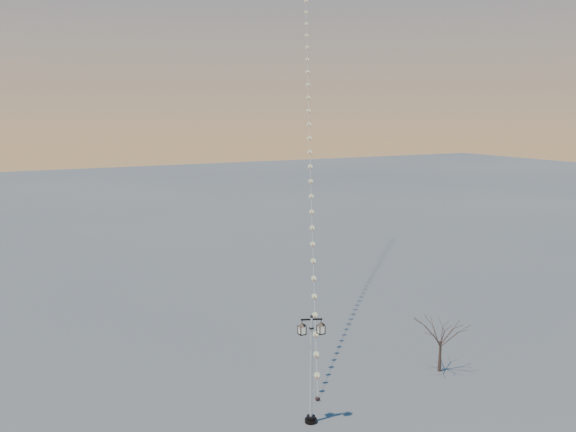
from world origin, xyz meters
TOP-DOWN VIEW (x-y plane):
  - ground at (0.00, 0.00)m, footprint 300.00×300.00m
  - street_lamp at (-2.18, 0.26)m, footprint 1.37×0.85m
  - bare_tree at (7.81, 2.01)m, footprint 2.12×2.12m
  - kite_train at (7.66, 18.23)m, footprint 17.30×32.79m

SIDE VIEW (x-z plane):
  - ground at x=0.00m, z-range 0.00..0.00m
  - bare_tree at x=7.81m, z-range 0.68..4.20m
  - street_lamp at x=-2.18m, z-range 0.30..5.99m
  - kite_train at x=7.66m, z-range -0.09..38.91m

